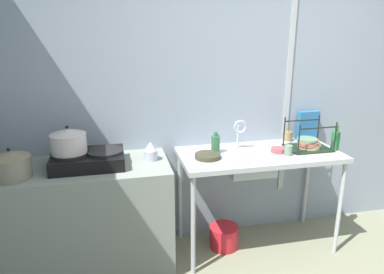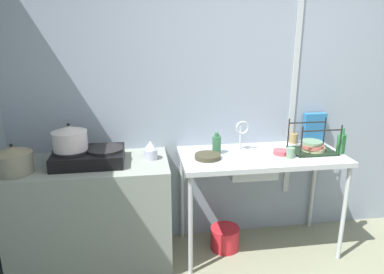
{
  "view_description": "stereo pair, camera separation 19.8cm",
  "coord_description": "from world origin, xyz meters",
  "px_view_note": "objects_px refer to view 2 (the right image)",
  "views": [
    {
      "loc": [
        -1.24,
        -1.3,
        1.88
      ],
      "look_at": [
        -0.65,
        1.32,
        1.06
      ],
      "focal_mm": 33.21,
      "sensor_mm": 36.0,
      "label": 1
    },
    {
      "loc": [
        -1.05,
        -1.34,
        1.88
      ],
      "look_at": [
        -0.65,
        1.32,
        1.06
      ],
      "focal_mm": 33.21,
      "sensor_mm": 36.0,
      "label": 2
    }
  ],
  "objects_px": {
    "faucet": "(242,130)",
    "frying_pan": "(208,156)",
    "bottle_by_rack": "(341,143)",
    "utensil_jar": "(294,138)",
    "dish_rack": "(313,146)",
    "percolator": "(151,150)",
    "cereal_box": "(314,128)",
    "pot_on_left_burner": "(70,138)",
    "small_bowl_on_drainboard": "(281,152)",
    "pot_beside_stove": "(13,160)",
    "cup_by_rack": "(290,153)",
    "bucket_on_floor": "(225,238)",
    "bottle_by_sink": "(217,145)",
    "sink_basin": "(249,165)",
    "stove": "(89,156)"
  },
  "relations": [
    {
      "from": "pot_on_left_burner",
      "to": "small_bowl_on_drainboard",
      "type": "height_order",
      "value": "pot_on_left_burner"
    },
    {
      "from": "pot_on_left_burner",
      "to": "dish_rack",
      "type": "relative_size",
      "value": 0.74
    },
    {
      "from": "bottle_by_rack",
      "to": "percolator",
      "type": "bearing_deg",
      "value": 176.88
    },
    {
      "from": "cup_by_rack",
      "to": "cereal_box",
      "type": "relative_size",
      "value": 0.31
    },
    {
      "from": "utensil_jar",
      "to": "sink_basin",
      "type": "bearing_deg",
      "value": -150.18
    },
    {
      "from": "dish_rack",
      "to": "bucket_on_floor",
      "type": "bearing_deg",
      "value": 177.96
    },
    {
      "from": "pot_beside_stove",
      "to": "bottle_by_sink",
      "type": "bearing_deg",
      "value": 7.02
    },
    {
      "from": "pot_on_left_burner",
      "to": "cup_by_rack",
      "type": "xyz_separation_m",
      "value": [
        1.71,
        -0.11,
        -0.17
      ]
    },
    {
      "from": "faucet",
      "to": "cup_by_rack",
      "type": "height_order",
      "value": "faucet"
    },
    {
      "from": "faucet",
      "to": "utensil_jar",
      "type": "height_order",
      "value": "faucet"
    },
    {
      "from": "cereal_box",
      "to": "bucket_on_floor",
      "type": "distance_m",
      "value": 1.28
    },
    {
      "from": "bottle_by_rack",
      "to": "sink_basin",
      "type": "bearing_deg",
      "value": 178.07
    },
    {
      "from": "bottle_by_rack",
      "to": "bucket_on_floor",
      "type": "bearing_deg",
      "value": 174.49
    },
    {
      "from": "dish_rack",
      "to": "cereal_box",
      "type": "relative_size",
      "value": 1.31
    },
    {
      "from": "sink_basin",
      "to": "faucet",
      "type": "height_order",
      "value": "faucet"
    },
    {
      "from": "frying_pan",
      "to": "utensil_jar",
      "type": "height_order",
      "value": "utensil_jar"
    },
    {
      "from": "pot_beside_stove",
      "to": "dish_rack",
      "type": "distance_m",
      "value": 2.34
    },
    {
      "from": "cereal_box",
      "to": "stove",
      "type": "bearing_deg",
      "value": -172.9
    },
    {
      "from": "frying_pan",
      "to": "dish_rack",
      "type": "bearing_deg",
      "value": 2.26
    },
    {
      "from": "sink_basin",
      "to": "dish_rack",
      "type": "bearing_deg",
      "value": 4.01
    },
    {
      "from": "sink_basin",
      "to": "bucket_on_floor",
      "type": "height_order",
      "value": "sink_basin"
    },
    {
      "from": "percolator",
      "to": "frying_pan",
      "type": "distance_m",
      "value": 0.46
    },
    {
      "from": "utensil_jar",
      "to": "cup_by_rack",
      "type": "bearing_deg",
      "value": -117.36
    },
    {
      "from": "pot_on_left_burner",
      "to": "small_bowl_on_drainboard",
      "type": "relative_size",
      "value": 2.09
    },
    {
      "from": "pot_on_left_burner",
      "to": "pot_beside_stove",
      "type": "distance_m",
      "value": 0.41
    },
    {
      "from": "pot_on_left_burner",
      "to": "frying_pan",
      "type": "xyz_separation_m",
      "value": [
        1.05,
        -0.03,
        -0.19
      ]
    },
    {
      "from": "cup_by_rack",
      "to": "utensil_jar",
      "type": "bearing_deg",
      "value": 62.64
    },
    {
      "from": "bottle_by_rack",
      "to": "cereal_box",
      "type": "height_order",
      "value": "cereal_box"
    },
    {
      "from": "faucet",
      "to": "frying_pan",
      "type": "height_order",
      "value": "faucet"
    },
    {
      "from": "cup_by_rack",
      "to": "pot_beside_stove",
      "type": "bearing_deg",
      "value": -179.85
    },
    {
      "from": "bottle_by_sink",
      "to": "dish_rack",
      "type": "bearing_deg",
      "value": -4.68
    },
    {
      "from": "bottle_by_sink",
      "to": "stove",
      "type": "bearing_deg",
      "value": -176.13
    },
    {
      "from": "faucet",
      "to": "cup_by_rack",
      "type": "bearing_deg",
      "value": -35.88
    },
    {
      "from": "pot_beside_stove",
      "to": "cereal_box",
      "type": "relative_size",
      "value": 1.01
    },
    {
      "from": "cup_by_rack",
      "to": "sink_basin",
      "type": "bearing_deg",
      "value": 166.2
    },
    {
      "from": "pot_beside_stove",
      "to": "dish_rack",
      "type": "height_order",
      "value": "dish_rack"
    },
    {
      "from": "pot_beside_stove",
      "to": "utensil_jar",
      "type": "bearing_deg",
      "value": 9.19
    },
    {
      "from": "sink_basin",
      "to": "dish_rack",
      "type": "distance_m",
      "value": 0.57
    },
    {
      "from": "pot_beside_stove",
      "to": "percolator",
      "type": "relative_size",
      "value": 1.82
    },
    {
      "from": "sink_basin",
      "to": "pot_beside_stove",
      "type": "bearing_deg",
      "value": -177.36
    },
    {
      "from": "percolator",
      "to": "frying_pan",
      "type": "bearing_deg",
      "value": -7.14
    },
    {
      "from": "stove",
      "to": "cup_by_rack",
      "type": "bearing_deg",
      "value": -4.09
    },
    {
      "from": "stove",
      "to": "cereal_box",
      "type": "bearing_deg",
      "value": 7.39
    },
    {
      "from": "percolator",
      "to": "faucet",
      "type": "xyz_separation_m",
      "value": [
        0.78,
        0.11,
        0.1
      ]
    },
    {
      "from": "pot_on_left_burner",
      "to": "bottle_by_sink",
      "type": "relative_size",
      "value": 1.44
    },
    {
      "from": "dish_rack",
      "to": "small_bowl_on_drainboard",
      "type": "height_order",
      "value": "dish_rack"
    },
    {
      "from": "bottle_by_rack",
      "to": "utensil_jar",
      "type": "bearing_deg",
      "value": 131.44
    },
    {
      "from": "pot_beside_stove",
      "to": "faucet",
      "type": "distance_m",
      "value": 1.77
    },
    {
      "from": "small_bowl_on_drainboard",
      "to": "bottle_by_sink",
      "type": "bearing_deg",
      "value": 169.73
    },
    {
      "from": "stove",
      "to": "small_bowl_on_drainboard",
      "type": "xyz_separation_m",
      "value": [
        1.54,
        -0.03,
        -0.04
      ]
    }
  ]
}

